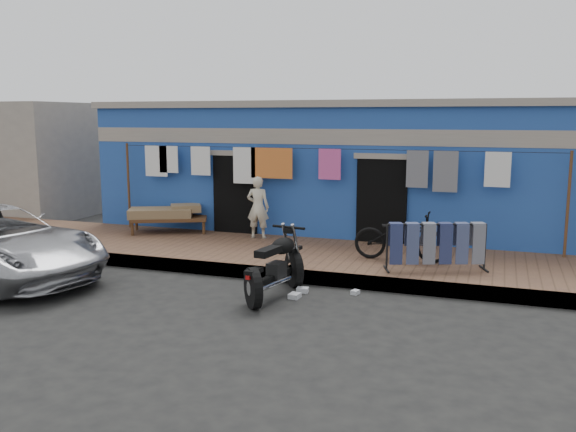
# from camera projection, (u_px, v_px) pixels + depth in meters

# --- Properties ---
(ground) EXTENTS (80.00, 80.00, 0.00)m
(ground) POSITION_uv_depth(u_px,v_px,m) (247.00, 306.00, 9.75)
(ground) COLOR black
(ground) RESTS_ON ground
(sidewalk) EXTENTS (28.00, 3.00, 0.25)m
(sidewalk) POSITION_uv_depth(u_px,v_px,m) (304.00, 258.00, 12.53)
(sidewalk) COLOR brown
(sidewalk) RESTS_ON ground
(curb) EXTENTS (28.00, 0.10, 0.25)m
(curb) POSITION_uv_depth(u_px,v_px,m) (280.00, 275.00, 11.18)
(curb) COLOR gray
(curb) RESTS_ON ground
(building) EXTENTS (12.20, 5.20, 3.36)m
(building) POSITION_uv_depth(u_px,v_px,m) (351.00, 167.00, 15.99)
(building) COLOR #244798
(building) RESTS_ON ground
(neighbor_left) EXTENTS (6.00, 5.00, 3.40)m
(neighbor_left) POSITION_uv_depth(u_px,v_px,m) (18.00, 157.00, 19.60)
(neighbor_left) COLOR #9E9384
(neighbor_left) RESTS_ON ground
(clothesline) EXTENTS (10.06, 0.06, 2.10)m
(clothesline) POSITION_uv_depth(u_px,v_px,m) (297.00, 169.00, 13.60)
(clothesline) COLOR brown
(clothesline) RESTS_ON sidewalk
(seated_person) EXTENTS (0.54, 0.39, 1.42)m
(seated_person) POSITION_uv_depth(u_px,v_px,m) (258.00, 207.00, 13.83)
(seated_person) COLOR beige
(seated_person) RESTS_ON sidewalk
(bicycle) EXTENTS (1.80, 0.65, 1.16)m
(bicycle) POSITION_uv_depth(u_px,v_px,m) (401.00, 231.00, 11.65)
(bicycle) COLOR black
(bicycle) RESTS_ON sidewalk
(motorcycle) EXTENTS (1.14, 1.94, 1.13)m
(motorcycle) POSITION_uv_depth(u_px,v_px,m) (275.00, 264.00, 10.14)
(motorcycle) COLOR black
(motorcycle) RESTS_ON ground
(charpoy) EXTENTS (2.55, 2.31, 0.63)m
(charpoy) POSITION_uv_depth(u_px,v_px,m) (169.00, 219.00, 14.59)
(charpoy) COLOR brown
(charpoy) RESTS_ON sidewalk
(jeans_rack) EXTENTS (2.11, 1.59, 0.90)m
(jeans_rack) POSITION_uv_depth(u_px,v_px,m) (436.00, 246.00, 10.95)
(jeans_rack) COLOR black
(jeans_rack) RESTS_ON sidewalk
(litter_a) EXTENTS (0.21, 0.18, 0.09)m
(litter_a) POSITION_uv_depth(u_px,v_px,m) (303.00, 290.00, 10.48)
(litter_a) COLOR silver
(litter_a) RESTS_ON ground
(litter_b) EXTENTS (0.15, 0.17, 0.07)m
(litter_b) POSITION_uv_depth(u_px,v_px,m) (355.00, 292.00, 10.37)
(litter_b) COLOR silver
(litter_b) RESTS_ON ground
(litter_c) EXTENTS (0.19, 0.22, 0.08)m
(litter_c) POSITION_uv_depth(u_px,v_px,m) (295.00, 296.00, 10.15)
(litter_c) COLOR silver
(litter_c) RESTS_ON ground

